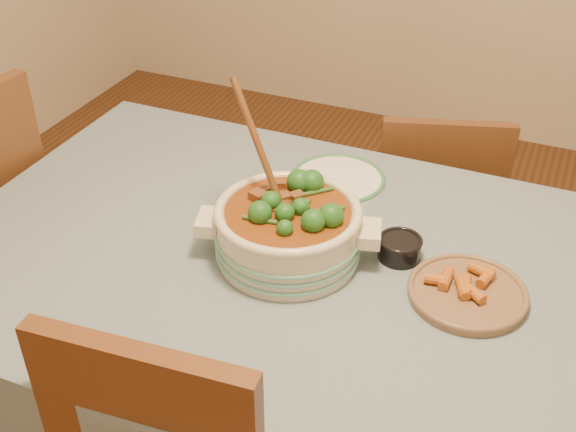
# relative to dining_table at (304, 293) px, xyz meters

# --- Properties ---
(dining_table) EXTENTS (1.68, 1.08, 0.76)m
(dining_table) POSITION_rel_dining_table_xyz_m (0.00, 0.00, 0.00)
(dining_table) COLOR brown
(dining_table) RESTS_ON floor
(stew_casserole) EXTENTS (0.41, 0.39, 0.38)m
(stew_casserole) POSITION_rel_dining_table_xyz_m (-0.04, 0.00, 0.17)
(stew_casserole) COLOR beige
(stew_casserole) RESTS_ON dining_table
(white_plate) EXTENTS (0.31, 0.31, 0.02)m
(white_plate) POSITION_rel_dining_table_xyz_m (-0.04, 0.34, 0.10)
(white_plate) COLOR white
(white_plate) RESTS_ON dining_table
(condiment_bowl) EXTENTS (0.13, 0.13, 0.05)m
(condiment_bowl) POSITION_rel_dining_table_xyz_m (0.19, 0.10, 0.12)
(condiment_bowl) COLOR black
(condiment_bowl) RESTS_ON dining_table
(fried_plate) EXTENTS (0.32, 0.32, 0.04)m
(fried_plate) POSITION_rel_dining_table_xyz_m (0.36, 0.02, 0.11)
(fried_plate) COLOR #836248
(fried_plate) RESTS_ON dining_table
(chair_far) EXTENTS (0.48, 0.48, 0.82)m
(chair_far) POSITION_rel_dining_table_xyz_m (0.14, 0.78, -0.20)
(chair_far) COLOR brown
(chair_far) RESTS_ON floor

